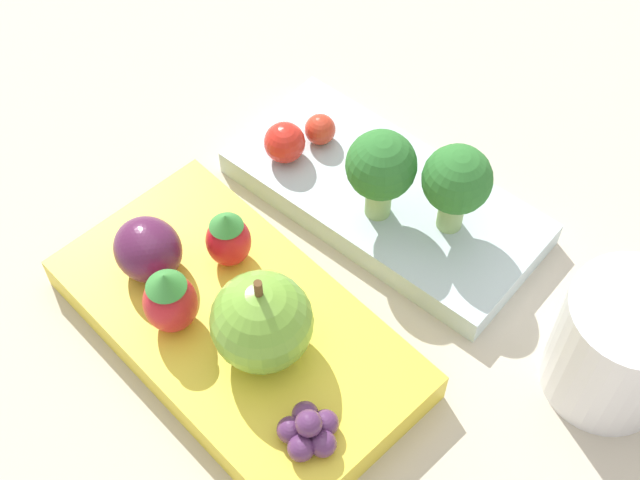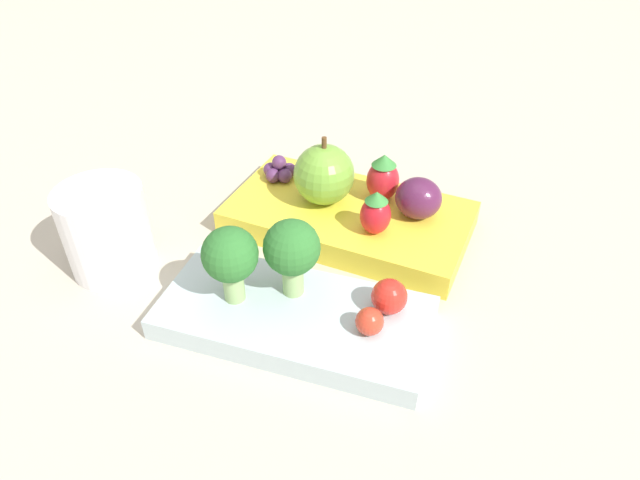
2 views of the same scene
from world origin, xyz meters
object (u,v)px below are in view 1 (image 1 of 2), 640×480
at_px(cherry_tomato_0, 320,129).
at_px(strawberry_0, 170,300).
at_px(broccoli_floret_0, 457,182).
at_px(strawberry_1, 228,238).
at_px(drinking_cup, 619,346).
at_px(plum, 148,249).
at_px(bento_box_savoury, 390,201).
at_px(cherry_tomato_1, 285,142).
at_px(bento_box_fruit, 241,331).
at_px(grape_cluster, 309,430).
at_px(apple, 262,322).
at_px(broccoli_floret_1, 381,168).

height_order(cherry_tomato_0, strawberry_0, strawberry_0).
height_order(broccoli_floret_0, strawberry_1, broccoli_floret_0).
bearing_deg(drinking_cup, plum, -150.98).
bearing_deg(bento_box_savoury, strawberry_0, -100.18).
distance_m(bento_box_savoury, strawberry_0, 0.16).
relative_size(cherry_tomato_1, strawberry_0, 0.58).
distance_m(bento_box_fruit, cherry_tomato_1, 0.13).
bearing_deg(grape_cluster, broccoli_floret_0, 101.40).
xyz_separation_m(bento_box_fruit, plum, (-0.06, -0.01, 0.03)).
relative_size(cherry_tomato_1, grape_cluster, 0.82).
xyz_separation_m(bento_box_savoury, apple, (0.02, -0.13, 0.04)).
bearing_deg(strawberry_0, grape_cluster, -0.41).
distance_m(broccoli_floret_1, strawberry_1, 0.10).
relative_size(broccoli_floret_0, broccoli_floret_1, 0.98).
distance_m(strawberry_1, plum, 0.05).
height_order(bento_box_savoury, drinking_cup, drinking_cup).
height_order(broccoli_floret_1, cherry_tomato_0, broccoli_floret_1).
relative_size(strawberry_1, drinking_cup, 0.54).
bearing_deg(broccoli_floret_1, broccoli_floret_0, 29.25).
bearing_deg(bento_box_savoury, grape_cluster, -64.67).
distance_m(apple, drinking_cup, 0.19).
distance_m(bento_box_fruit, grape_cluster, 0.08).
xyz_separation_m(bento_box_fruit, broccoli_floret_1, (0.00, 0.11, 0.05)).
distance_m(bento_box_fruit, broccoli_floret_1, 0.12).
relative_size(broccoli_floret_1, drinking_cup, 0.85).
bearing_deg(broccoli_floret_1, grape_cluster, -62.99).
height_order(cherry_tomato_0, cherry_tomato_1, cherry_tomato_1).
height_order(bento_box_savoury, strawberry_0, strawberry_0).
xyz_separation_m(apple, strawberry_1, (-0.06, 0.03, -0.01)).
distance_m(bento_box_fruit, apple, 0.04).
xyz_separation_m(cherry_tomato_0, grape_cluster, (0.14, -0.16, 0.00)).
height_order(broccoli_floret_0, plum, broccoli_floret_0).
relative_size(cherry_tomato_0, apple, 0.31).
xyz_separation_m(plum, drinking_cup, (0.23, 0.13, -0.00)).
relative_size(bento_box_savoury, plum, 5.04).
bearing_deg(bento_box_savoury, plum, -114.60).
relative_size(plum, grape_cluster, 1.26).
bearing_deg(plum, bento_box_fruit, 8.04).
xyz_separation_m(strawberry_0, grape_cluster, (0.10, -0.00, -0.01)).
bearing_deg(bento_box_fruit, cherry_tomato_0, 114.50).
xyz_separation_m(cherry_tomato_1, drinking_cup, (0.23, 0.01, 0.01)).
distance_m(bento_box_savoury, strawberry_1, 0.12).
distance_m(broccoli_floret_1, apple, 0.12).
height_order(apple, grape_cluster, apple).
bearing_deg(grape_cluster, apple, 157.59).
distance_m(broccoli_floret_0, apple, 0.14).
distance_m(bento_box_savoury, cherry_tomato_0, 0.07).
bearing_deg(apple, grape_cluster, -22.41).
xyz_separation_m(apple, strawberry_0, (-0.05, -0.02, -0.01)).
relative_size(bento_box_savoury, grape_cluster, 6.36).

